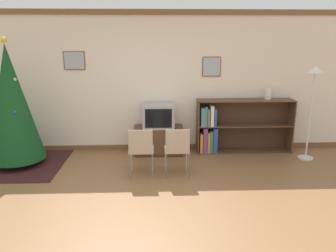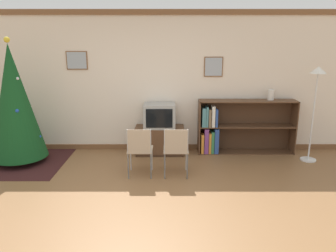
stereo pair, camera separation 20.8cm
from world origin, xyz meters
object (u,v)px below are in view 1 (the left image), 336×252
tv_console (159,140)px  folding_chair_left (141,149)px  television (158,116)px  bookshelf (228,128)px  christmas_tree (12,104)px  vase (268,94)px  standing_lamp (313,89)px  folding_chair_right (177,149)px

tv_console → folding_chair_left: 1.17m
television → bookshelf: bearing=3.4°
christmas_tree → bookshelf: size_ratio=1.18×
christmas_tree → folding_chair_left: 2.40m
vase → standing_lamp: (0.63, -0.49, 0.17)m
tv_console → folding_chair_left: folding_chair_left is taller
tv_console → folding_chair_right: folding_chair_right is taller
christmas_tree → bookshelf: bearing=8.0°
standing_lamp → bookshelf: bearing=161.6°
folding_chair_left → christmas_tree: bearing=163.6°
folding_chair_right → vase: size_ratio=4.00×
standing_lamp → folding_chair_right: bearing=-163.4°
folding_chair_right → tv_console: bearing=104.5°
christmas_tree → television: 2.58m
bookshelf → vase: vase is taller
christmas_tree → television: size_ratio=3.69×
folding_chair_right → bookshelf: bearing=48.2°
television → vase: (2.12, 0.10, 0.39)m
christmas_tree → folding_chair_left: christmas_tree is taller
folding_chair_left → bookshelf: bookshelf is taller
folding_chair_right → standing_lamp: 2.71m
christmas_tree → vase: 4.67m
folding_chair_right → bookshelf: bookshelf is taller
folding_chair_left → bookshelf: (1.65, 1.20, 0.01)m
television → standing_lamp: (2.75, -0.38, 0.56)m
television → vase: vase is taller
television → folding_chair_left: 1.19m
bookshelf → vase: size_ratio=9.07×
christmas_tree → television: bearing=10.4°
tv_console → folding_chair_left: bearing=-104.5°
tv_console → standing_lamp: size_ratio=0.55×
television → standing_lamp: size_ratio=0.35×
christmas_tree → tv_console: christmas_tree is taller
television → folding_chair_right: television is taller
folding_chair_right → bookshelf: size_ratio=0.44×
christmas_tree → standing_lamp: christmas_tree is taller
folding_chair_right → folding_chair_left: bearing=180.0°
tv_console → television: size_ratio=1.57×
christmas_tree → folding_chair_right: (2.80, -0.66, -0.63)m
christmas_tree → vase: size_ratio=10.74×
bookshelf → television: bearing=-176.6°
christmas_tree → folding_chair_left: (2.22, -0.66, -0.63)m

